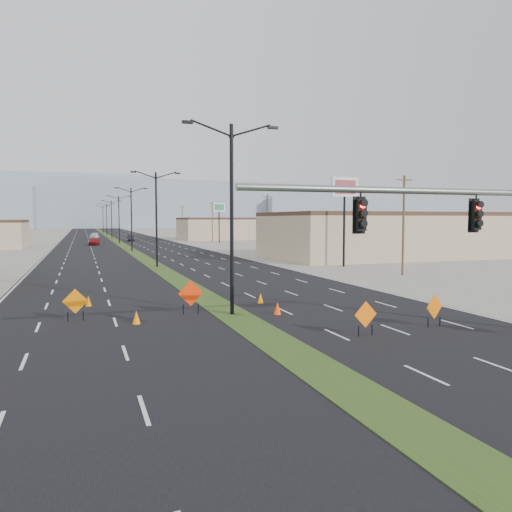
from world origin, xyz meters
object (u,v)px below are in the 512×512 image
object	(u,v)px
streetlight_2	(131,217)
cone_0	(136,317)
pole_sign_east_far	(219,211)
cone_1	(260,298)
streetlight_4	(112,218)
streetlight_1	(156,216)
construction_sign_1	(75,302)
cone_2	(277,308)
pole_sign_east_near	(345,194)
streetlight_5	(107,218)
streetlight_3	(119,218)
construction_sign_3	(366,316)
streetlight_6	(103,218)
cone_3	(88,301)
streetlight_0	(232,213)
car_far	(94,236)
construction_sign_2	(191,294)
car_left	(94,241)
construction_sign_5	(434,308)
car_mid	(131,238)

from	to	relation	value
streetlight_2	cone_0	distance (m)	57.19
pole_sign_east_far	cone_0	bearing A→B (deg)	-120.67
cone_1	streetlight_4	bearing A→B (deg)	91.39
streetlight_1	cone_1	bearing A→B (deg)	-83.96
construction_sign_1	cone_2	world-z (taller)	construction_sign_1
streetlight_4	cone_1	size ratio (longest dim) A/B	16.03
cone_0	pole_sign_east_near	distance (m)	34.15
pole_sign_east_near	streetlight_5	bearing A→B (deg)	97.82
streetlight_3	streetlight_4	world-z (taller)	same
streetlight_1	construction_sign_3	bearing A→B (deg)	-83.23
streetlight_6	cone_3	bearing A→B (deg)	-92.53
streetlight_0	car_far	bearing A→B (deg)	92.29
cone_0	pole_sign_east_far	distance (m)	83.18
streetlight_5	cone_3	bearing A→B (deg)	-93.05
streetlight_3	cone_3	xyz separation A→B (m)	(-7.18, -78.78, -5.09)
streetlight_3	construction_sign_1	size ratio (longest dim) A/B	6.09
cone_1	construction_sign_2	bearing A→B (deg)	-156.33
car_left	construction_sign_3	size ratio (longest dim) A/B	2.85
construction_sign_3	cone_0	world-z (taller)	construction_sign_3
car_far	streetlight_4	bearing A→B (deg)	21.96
cone_3	pole_sign_east_far	distance (m)	78.27
construction_sign_1	cone_0	xyz separation A→B (m)	(2.79, -1.61, -0.64)
car_left	car_far	size ratio (longest dim) A/B	0.83
streetlight_5	construction_sign_5	size ratio (longest dim) A/B	6.46
streetlight_3	streetlight_6	size ratio (longest dim) A/B	1.00
streetlight_3	cone_0	bearing A→B (deg)	-93.41
car_far	cone_3	size ratio (longest dim) A/B	8.14
streetlight_2	streetlight_4	distance (m)	56.00
construction_sign_2	car_left	bearing A→B (deg)	85.23
streetlight_3	streetlight_6	distance (m)	84.00
streetlight_4	car_mid	size ratio (longest dim) A/B	2.31
car_left	construction_sign_5	bearing A→B (deg)	-72.98
streetlight_3	streetlight_0	bearing A→B (deg)	-90.00
car_far	cone_1	distance (m)	108.18
construction_sign_1	cone_1	bearing A→B (deg)	17.44
streetlight_6	pole_sign_east_near	distance (m)	147.06
construction_sign_1	pole_sign_east_far	bearing A→B (deg)	76.48
cone_1	car_far	bearing A→B (deg)	93.76
streetlight_2	streetlight_3	distance (m)	28.00
streetlight_0	construction_sign_3	distance (m)	8.96
cone_1	cone_2	bearing A→B (deg)	-95.64
car_mid	car_far	bearing A→B (deg)	119.19
streetlight_2	cone_1	size ratio (longest dim) A/B	16.03
streetlight_6	construction_sign_1	distance (m)	167.37
car_far	cone_3	distance (m)	105.67
streetlight_0	pole_sign_east_far	world-z (taller)	streetlight_0
cone_3	streetlight_2	bearing A→B (deg)	81.95
streetlight_1	construction_sign_2	distance (m)	27.57
streetlight_2	construction_sign_3	xyz separation A→B (m)	(4.10, -62.57, -4.52)
streetlight_4	construction_sign_3	world-z (taller)	streetlight_4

